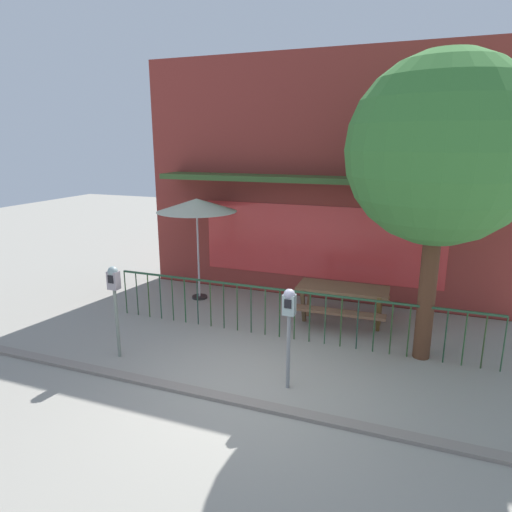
{
  "coord_description": "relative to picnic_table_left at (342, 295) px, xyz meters",
  "views": [
    {
      "loc": [
        2.2,
        -5.59,
        3.62
      ],
      "look_at": [
        -0.77,
        2.33,
        1.44
      ],
      "focal_mm": 31.37,
      "sensor_mm": 36.0,
      "label": 1
    }
  ],
  "objects": [
    {
      "name": "parking_meter_far",
      "position": [
        -3.34,
        -2.82,
        0.64
      ],
      "size": [
        0.18,
        0.17,
        1.62
      ],
      "color": "slate",
      "rests_on": "ground"
    },
    {
      "name": "patio_umbrella",
      "position": [
        -3.42,
        0.33,
        1.59
      ],
      "size": [
        1.82,
        1.82,
        2.37
      ],
      "color": "black",
      "rests_on": "ground"
    },
    {
      "name": "curb_edge",
      "position": [
        -0.84,
        -3.41,
        -0.61
      ],
      "size": [
        12.03,
        0.2,
        0.11
      ],
      "primitive_type": "cube",
      "color": "gray",
      "rests_on": "ground"
    },
    {
      "name": "street_tree",
      "position": [
        1.56,
        -1.0,
        2.85
      ],
      "size": [
        2.95,
        2.95,
        4.96
      ],
      "color": "#51301E",
      "rests_on": "ground"
    },
    {
      "name": "patio_fence_front",
      "position": [
        -0.84,
        -1.09,
        0.05
      ],
      "size": [
        7.24,
        0.04,
        0.97
      ],
      "color": "#254C31",
      "rests_on": "ground"
    },
    {
      "name": "ground",
      "position": [
        -0.84,
        -3.02,
        -0.61
      ],
      "size": [
        40.0,
        40.0,
        0.0
      ],
      "primitive_type": "plane",
      "color": "gray"
    },
    {
      "name": "parking_meter_near",
      "position": [
        -0.32,
        -2.77,
        0.6
      ],
      "size": [
        0.18,
        0.17,
        1.57
      ],
      "color": "gray",
      "rests_on": "ground"
    },
    {
      "name": "pub_storefront",
      "position": [
        -0.84,
        1.56,
        2.13
      ],
      "size": [
        8.59,
        1.32,
        5.53
      ],
      "color": "#451B11",
      "rests_on": "ground"
    },
    {
      "name": "picnic_table_left",
      "position": [
        0.0,
        0.0,
        0.0
      ],
      "size": [
        1.83,
        1.4,
        0.79
      ],
      "color": "brown",
      "rests_on": "ground"
    }
  ]
}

